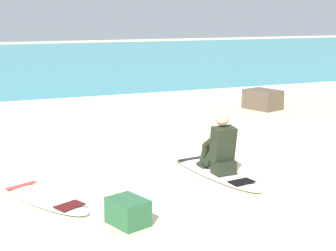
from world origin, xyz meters
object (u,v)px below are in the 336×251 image
(surfboard_spare_near, at_px, (43,197))
(beach_bag, at_px, (128,212))
(surfer_seated, at_px, (220,149))
(shoreline_rock, at_px, (263,99))
(surfboard_main, at_px, (212,171))

(surfboard_spare_near, xyz_separation_m, beach_bag, (0.81, -1.25, 0.12))
(surfboard_spare_near, distance_m, beach_bag, 1.49)
(surfer_seated, height_order, shoreline_rock, surfer_seated)
(surfer_seated, bearing_deg, shoreline_rock, 51.07)
(surfboard_main, distance_m, beach_bag, 2.34)
(surfer_seated, bearing_deg, surfboard_spare_near, 179.97)
(surfer_seated, distance_m, shoreline_rock, 5.95)
(surfboard_main, height_order, beach_bag, beach_bag)
(surfboard_main, distance_m, surfboard_spare_near, 2.68)
(surfboard_main, relative_size, surfboard_spare_near, 1.22)
(surfer_seated, xyz_separation_m, surfboard_spare_near, (-2.71, 0.00, -0.40))
(shoreline_rock, bearing_deg, surfboard_spare_near, -144.33)
(surfer_seated, distance_m, surfboard_spare_near, 2.74)
(beach_bag, bearing_deg, shoreline_rock, 46.18)
(surfboard_spare_near, relative_size, shoreline_rock, 2.21)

